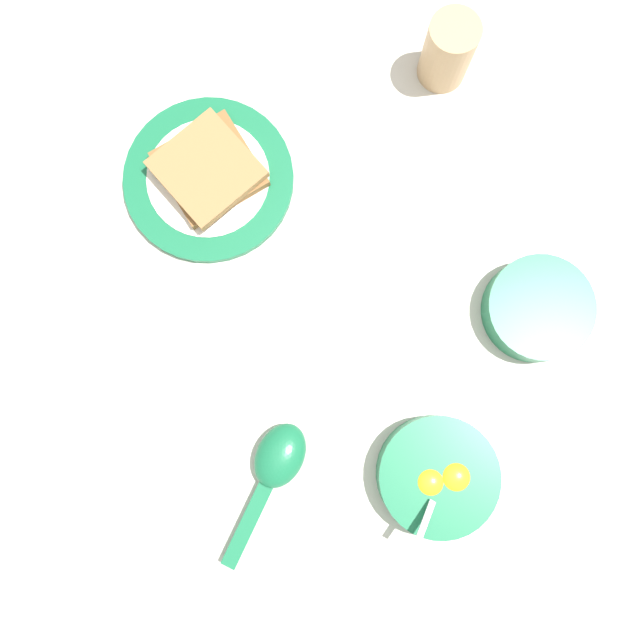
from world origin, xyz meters
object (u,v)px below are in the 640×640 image
Objects in this scene: toast_sandwich at (208,169)px; soup_spoon at (275,467)px; egg_bowl at (441,474)px; congee_bowl at (538,309)px; drinking_cup at (448,50)px; toast_plate at (209,179)px.

soup_spoon is (0.35, -0.08, -0.01)m from toast_sandwich.
egg_bowl is 0.22m from congee_bowl.
drinking_cup is (-0.44, 0.23, 0.03)m from egg_bowl.
egg_bowl is 0.65× the size of toast_plate.
egg_bowl is 1.47× the size of drinking_cup.
egg_bowl is at bearing -27.83° from drinking_cup.
toast_sandwich is 1.06× the size of congee_bowl.
egg_bowl is at bearing -58.08° from congee_bowl.
congee_bowl reaches higher than soup_spoon.
toast_sandwich is 0.32m from drinking_cup.
egg_bowl reaches higher than congee_bowl.
drinking_cup reaches higher than toast_plate.
congee_bowl is (-0.03, 0.35, 0.00)m from soup_spoon.
congee_bowl is 1.35× the size of drinking_cup.
egg_bowl is 1.03× the size of toast_sandwich.
toast_plate is 1.59× the size of toast_sandwich.
drinking_cup is at bearing 89.76° from toast_sandwich.
egg_bowl is 0.50m from drinking_cup.
soup_spoon is at bearing -48.64° from drinking_cup.
soup_spoon is (0.35, -0.07, 0.01)m from toast_plate.
toast_plate is at bearing -89.50° from drinking_cup.
toast_sandwich is at bearing -168.82° from egg_bowl.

